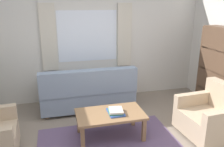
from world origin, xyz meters
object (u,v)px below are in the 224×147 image
object	(u,v)px
book_stack_on_table	(116,111)
armchair_right	(211,116)
couch	(88,92)
coffee_table	(110,116)
bookshelf	(218,70)

from	to	relation	value
book_stack_on_table	armchair_right	bearing A→B (deg)	-12.53
couch	coffee_table	xyz separation A→B (m)	(0.19, -1.16, 0.01)
couch	book_stack_on_table	distance (m)	1.22
coffee_table	bookshelf	bearing A→B (deg)	9.57
coffee_table	bookshelf	size ratio (longest dim) A/B	0.64
armchair_right	book_stack_on_table	world-z (taller)	armchair_right
coffee_table	couch	bearing A→B (deg)	99.38
book_stack_on_table	bookshelf	size ratio (longest dim) A/B	0.20
couch	coffee_table	size ratio (longest dim) A/B	1.73
couch	armchair_right	distance (m)	2.38
book_stack_on_table	bookshelf	distance (m)	2.27
couch	armchair_right	world-z (taller)	couch
couch	bookshelf	bearing A→B (deg)	162.56
armchair_right	couch	bearing A→B (deg)	-133.95
bookshelf	armchair_right	bearing A→B (deg)	139.60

